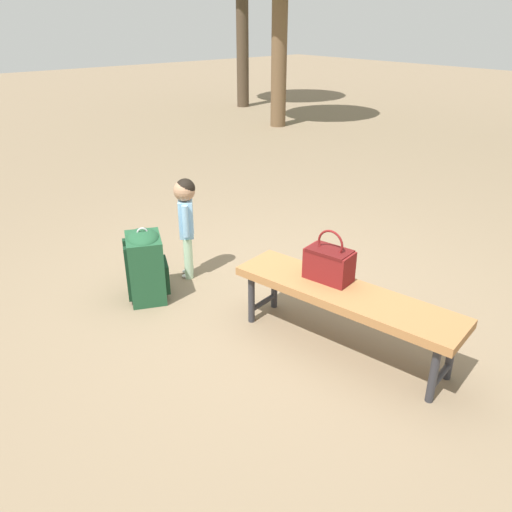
% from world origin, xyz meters
% --- Properties ---
extents(ground_plane, '(40.00, 40.00, 0.00)m').
position_xyz_m(ground_plane, '(0.00, 0.00, 0.00)').
color(ground_plane, '#7F6B51').
rests_on(ground_plane, ground).
extents(park_bench, '(1.65, 0.68, 0.45)m').
position_xyz_m(park_bench, '(-0.81, 0.02, 0.39)').
color(park_bench, '#9E6B3D').
rests_on(park_bench, ground).
extents(handbag, '(0.35, 0.24, 0.37)m').
position_xyz_m(handbag, '(-0.62, -0.02, 0.58)').
color(handbag, maroon).
rests_on(handbag, park_bench).
extents(child_standing, '(0.21, 0.18, 0.89)m').
position_xyz_m(child_standing, '(0.79, 0.22, 0.60)').
color(child_standing, '#B2D8B2').
rests_on(child_standing, ground).
extents(backpack_large, '(0.45, 0.41, 0.62)m').
position_xyz_m(backpack_large, '(0.68, 0.70, 0.31)').
color(backpack_large, '#1E4C2D').
rests_on(backpack_large, ground).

